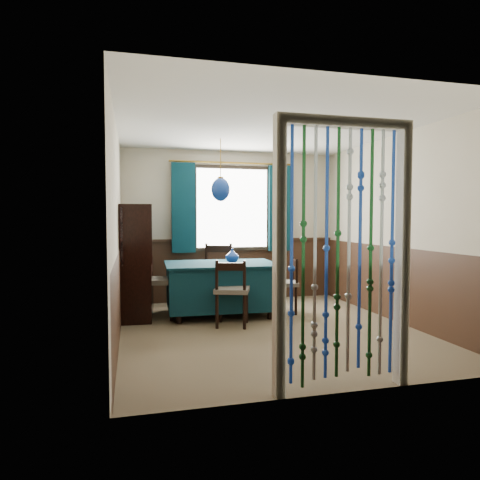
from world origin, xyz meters
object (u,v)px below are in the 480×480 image
object	(u,v)px
sideboard	(137,276)
chair_far	(217,273)
chair_near	(232,291)
chair_left	(157,281)
vase_table	(232,256)
bowl_shelf	(141,239)
dining_table	(221,285)
chair_right	(286,284)
pendant_lamp	(221,189)
vase_sideboard	(141,253)

from	to	relation	value
sideboard	chair_far	bearing A→B (deg)	22.36
chair_near	chair_left	xyz separation A→B (m)	(-0.90, 0.72, 0.05)
vase_table	bowl_shelf	xyz separation A→B (m)	(-1.28, -0.02, 0.26)
dining_table	sideboard	xyz separation A→B (m)	(-1.16, 0.30, 0.12)
chair_right	pendant_lamp	bearing A→B (deg)	95.28
bowl_shelf	vase_sideboard	size ratio (longest dim) A/B	1.14
bowl_shelf	chair_far	bearing A→B (deg)	30.50
chair_far	dining_table	bearing A→B (deg)	101.84
chair_left	chair_far	bearing A→B (deg)	135.81
vase_sideboard	dining_table	bearing A→B (deg)	-24.98
vase_table	sideboard	bearing A→B (deg)	168.94
dining_table	chair_right	xyz separation A→B (m)	(0.95, -0.09, -0.00)
pendant_lamp	vase_table	world-z (taller)	pendant_lamp
dining_table	chair_far	distance (m)	0.72
vase_table	pendant_lamp	bearing A→B (deg)	-168.25
chair_far	chair_left	size ratio (longest dim) A/B	1.01
dining_table	vase_table	size ratio (longest dim) A/B	8.77
dining_table	pendant_lamp	xyz separation A→B (m)	(0.00, -0.00, 1.36)
dining_table	sideboard	bearing A→B (deg)	168.01
bowl_shelf	chair_right	bearing A→B (deg)	-3.04
chair_far	sideboard	xyz separation A→B (m)	(-1.25, -0.42, 0.04)
chair_far	chair_right	bearing A→B (deg)	155.60
chair_near	pendant_lamp	xyz separation A→B (m)	(-0.01, 0.66, 1.33)
chair_left	chair_right	size ratio (longest dim) A/B	1.19
chair_right	chair_far	bearing A→B (deg)	57.66
sideboard	pendant_lamp	world-z (taller)	pendant_lamp
pendant_lamp	vase_sideboard	distance (m)	1.53
chair_left	dining_table	bearing A→B (deg)	97.94
chair_right	sideboard	size ratio (longest dim) A/B	0.51
dining_table	sideboard	distance (m)	1.20
pendant_lamp	bowl_shelf	xyz separation A→B (m)	(-1.10, 0.01, -0.69)
sideboard	vase_sideboard	size ratio (longest dim) A/B	9.52
pendant_lamp	vase_sideboard	bearing A→B (deg)	155.02
chair_left	bowl_shelf	distance (m)	0.63
dining_table	vase_sideboard	size ratio (longest dim) A/B	9.72
dining_table	vase_table	bearing A→B (deg)	14.13
dining_table	chair_near	size ratio (longest dim) A/B	1.85
chair_right	vase_table	bearing A→B (deg)	91.35
dining_table	vase_sideboard	distance (m)	1.29
dining_table	chair_far	bearing A→B (deg)	85.31
chair_near	vase_sideboard	distance (m)	1.66
chair_right	vase_table	distance (m)	0.88
dining_table	pendant_lamp	size ratio (longest dim) A/B	1.82
vase_sideboard	bowl_shelf	bearing A→B (deg)	-90.00
chair_left	vase_table	world-z (taller)	chair_left
vase_table	chair_far	bearing A→B (deg)	97.27
chair_left	chair_right	world-z (taller)	chair_left
chair_near	vase_table	size ratio (longest dim) A/B	4.73
chair_far	pendant_lamp	size ratio (longest dim) A/B	1.11
chair_far	vase_table	bearing A→B (deg)	116.19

